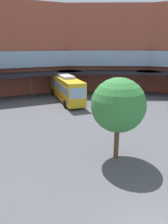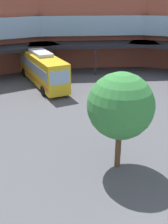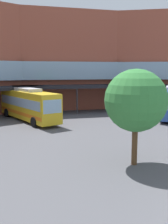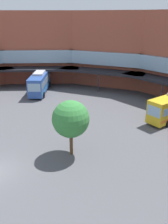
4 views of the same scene
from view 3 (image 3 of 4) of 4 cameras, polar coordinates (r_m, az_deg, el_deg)
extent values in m
cube|color=#9E4C38|center=(45.55, 16.43, 10.24)|extent=(15.40, 16.99, 14.81)
cube|color=#8CADC6|center=(44.93, 16.42, 8.37)|extent=(14.51, 15.82, 2.59)
cube|color=black|center=(40.61, 16.92, 5.22)|extent=(13.85, 15.73, 0.40)
cylinder|color=#2D2D33|center=(39.18, 17.06, 2.38)|extent=(0.20, 0.20, 3.70)
cube|color=#9E4C38|center=(43.22, -3.60, 10.67)|extent=(17.95, 12.73, 14.81)
cube|color=#8CADC6|center=(42.61, -3.42, 8.71)|extent=(16.52, 12.22, 2.59)
cube|color=black|center=(38.37, -2.06, 5.40)|extent=(17.10, 10.92, 0.40)
cylinder|color=#2D2D33|center=(36.98, -1.49, 2.40)|extent=(0.20, 0.20, 3.70)
cube|color=gold|center=(32.73, -11.71, 1.55)|extent=(3.31, 11.89, 3.18)
cube|color=#8CADC6|center=(32.69, -11.73, 2.22)|extent=(3.30, 11.19, 1.02)
cube|color=orange|center=(32.85, -11.66, 0.01)|extent=(3.31, 11.66, 0.38)
cube|color=#8CADC6|center=(27.52, -6.73, 1.15)|extent=(2.12, 0.28, 1.40)
cube|color=#B2B2B7|center=(32.56, -11.81, 4.64)|extent=(2.00, 4.35, 0.36)
cylinder|color=black|center=(29.95, -6.38, -1.66)|extent=(0.38, 1.12, 1.10)
cylinder|color=black|center=(28.86, -10.52, -2.15)|extent=(0.38, 1.12, 1.10)
cylinder|color=black|center=(37.02, -12.50, 0.17)|extent=(0.38, 1.12, 1.10)
cylinder|color=black|center=(36.14, -15.99, -0.16)|extent=(0.38, 1.12, 1.10)
cylinder|color=black|center=(32.94, 15.75, -0.99)|extent=(1.10, 0.81, 1.10)
cylinder|color=black|center=(41.21, 16.50, 0.87)|extent=(1.10, 0.81, 1.10)
cylinder|color=brown|center=(17.37, 10.65, -6.10)|extent=(0.36, 0.36, 3.03)
sphere|color=#38843D|center=(16.90, 10.89, 2.41)|extent=(3.88, 3.88, 3.88)
camera|label=1|loc=(5.75, 70.99, 25.68)|focal=34.07mm
camera|label=2|loc=(5.84, 67.14, 48.32)|focal=43.33mm
camera|label=4|loc=(32.26, 58.24, 19.28)|focal=38.84mm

